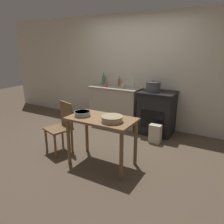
% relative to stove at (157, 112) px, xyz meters
% --- Properties ---
extents(ground_plane, '(14.00, 14.00, 0.00)m').
position_rel_stove_xyz_m(ground_plane, '(-0.64, -1.25, -0.46)').
color(ground_plane, brown).
extents(wall_back, '(8.00, 0.07, 2.55)m').
position_rel_stove_xyz_m(wall_back, '(-0.64, 0.34, 0.81)').
color(wall_back, beige).
rests_on(wall_back, ground_plane).
extents(counter_cabinet, '(1.20, 0.56, 0.92)m').
position_rel_stove_xyz_m(counter_cabinet, '(-1.04, 0.04, -0.00)').
color(counter_cabinet, '#B2A893').
rests_on(counter_cabinet, ground_plane).
extents(stove, '(0.74, 0.64, 0.92)m').
position_rel_stove_xyz_m(stove, '(0.00, 0.00, 0.00)').
color(stove, black).
rests_on(stove, ground_plane).
extents(work_table, '(1.04, 0.58, 0.78)m').
position_rel_stove_xyz_m(work_table, '(-0.32, -1.72, 0.18)').
color(work_table, olive).
rests_on(work_table, ground_plane).
extents(chair, '(0.50, 0.50, 0.89)m').
position_rel_stove_xyz_m(chair, '(-1.19, -1.68, 0.02)').
color(chair, brown).
rests_on(chair, ground_plane).
extents(flour_sack, '(0.23, 0.16, 0.37)m').
position_rel_stove_xyz_m(flour_sack, '(0.15, -0.51, -0.28)').
color(flour_sack, beige).
rests_on(flour_sack, ground_plane).
extents(stock_pot, '(0.31, 0.31, 0.23)m').
position_rel_stove_xyz_m(stock_pot, '(-0.11, -0.03, 0.56)').
color(stock_pot, '#4C4C51').
rests_on(stock_pot, stove).
extents(mixing_bowl_large, '(0.32, 0.32, 0.09)m').
position_rel_stove_xyz_m(mixing_bowl_large, '(-0.09, -1.79, 0.37)').
color(mixing_bowl_large, tan).
rests_on(mixing_bowl_large, work_table).
extents(mixing_bowl_small, '(0.26, 0.26, 0.07)m').
position_rel_stove_xyz_m(mixing_bowl_small, '(-0.64, -1.78, 0.36)').
color(mixing_bowl_small, '#93A8B2').
rests_on(mixing_bowl_small, work_table).
extents(bottle_far_left, '(0.08, 0.08, 0.28)m').
position_rel_stove_xyz_m(bottle_far_left, '(-1.48, 0.21, 0.56)').
color(bottle_far_left, '#517F5B').
rests_on(bottle_far_left, counter_cabinet).
extents(bottle_left, '(0.07, 0.07, 0.24)m').
position_rel_stove_xyz_m(bottle_left, '(-0.62, 0.07, 0.55)').
color(bottle_left, silver).
rests_on(bottle_left, counter_cabinet).
extents(bottle_mid_left, '(0.06, 0.06, 0.23)m').
position_rel_stove_xyz_m(bottle_mid_left, '(-1.04, 0.23, 0.55)').
color(bottle_mid_left, olive).
rests_on(bottle_mid_left, counter_cabinet).
extents(cup_center_left, '(0.09, 0.09, 0.10)m').
position_rel_stove_xyz_m(cup_center_left, '(-0.84, 0.01, 0.51)').
color(cup_center_left, beige).
rests_on(cup_center_left, counter_cabinet).
extents(cup_center, '(0.08, 0.08, 0.08)m').
position_rel_stove_xyz_m(cup_center, '(-1.25, -0.05, 0.50)').
color(cup_center, '#B74C42').
rests_on(cup_center, counter_cabinet).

